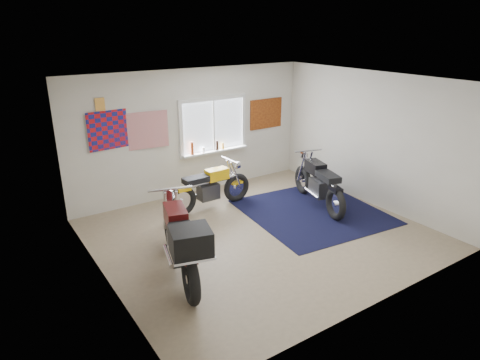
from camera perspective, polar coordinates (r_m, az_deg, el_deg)
ground at (r=7.74m, az=2.77°, el=-7.19°), size 5.50×5.50×0.00m
room_shell at (r=7.14m, az=2.98°, el=4.59°), size 5.50×5.50×5.50m
navy_rug at (r=8.71m, az=9.63°, el=-4.18°), size 2.75×2.84×0.01m
window_assembly at (r=9.47m, az=-3.56°, el=6.79°), size 1.66×0.17×1.26m
oil_bottles at (r=9.38m, az=-4.70°, el=4.36°), size 0.83×0.07×0.28m
flag_display at (r=8.41m, az=-18.18°, el=9.56°), size 1.60×0.10×1.17m
triumph_poster at (r=10.23m, az=3.49°, el=8.83°), size 0.90×0.03×0.70m
yellow_triumph at (r=8.63m, az=-4.05°, el=-1.17°), size 1.91×0.57×0.96m
black_chrome_bike at (r=8.87m, az=10.45°, el=-0.58°), size 0.79×2.02×1.06m
maroon_tourer at (r=6.25m, az=-7.85°, el=-8.20°), size 1.03×2.28×1.16m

